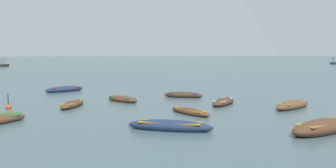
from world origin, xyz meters
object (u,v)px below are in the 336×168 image
(rowboat_2, at_px, (223,102))
(rowboat_8, at_px, (323,127))
(rowboat_3, at_px, (72,104))
(rowboat_9, at_px, (170,126))
(rowboat_4, at_px, (122,99))
(mooring_buoy, at_px, (8,107))
(rowboat_6, at_px, (190,112))
(rowboat_5, at_px, (65,89))
(rowboat_1, at_px, (183,95))
(rowboat_7, at_px, (292,105))

(rowboat_2, height_order, rowboat_8, rowboat_8)
(rowboat_3, height_order, rowboat_9, rowboat_9)
(rowboat_4, distance_m, mooring_buoy, 8.39)
(rowboat_6, height_order, rowboat_8, rowboat_8)
(rowboat_5, bearing_deg, mooring_buoy, -92.82)
(rowboat_4, xyz_separation_m, rowboat_6, (5.11, -5.93, -0.03))
(rowboat_8, relative_size, rowboat_9, 1.00)
(rowboat_4, bearing_deg, rowboat_1, 28.16)
(rowboat_1, height_order, mooring_buoy, mooring_buoy)
(rowboat_3, relative_size, mooring_buoy, 3.46)
(rowboat_1, xyz_separation_m, rowboat_8, (6.33, -13.84, 0.05))
(rowboat_1, bearing_deg, mooring_buoy, -152.02)
(rowboat_5, distance_m, rowboat_6, 17.94)
(rowboat_1, bearing_deg, rowboat_6, -89.17)
(rowboat_2, xyz_separation_m, rowboat_9, (-4.04, -9.15, 0.02))
(rowboat_6, xyz_separation_m, mooring_buoy, (-12.53, 2.01, -0.04))
(rowboat_6, bearing_deg, rowboat_7, 18.69)
(rowboat_5, xyz_separation_m, rowboat_7, (19.33, -10.87, -0.01))
(rowboat_1, xyz_separation_m, rowboat_4, (-4.99, -2.67, -0.02))
(rowboat_2, relative_size, rowboat_4, 1.25)
(rowboat_1, distance_m, rowboat_9, 13.45)
(rowboat_1, relative_size, rowboat_8, 0.79)
(rowboat_6, distance_m, rowboat_9, 4.97)
(rowboat_6, bearing_deg, rowboat_3, 159.59)
(rowboat_3, xyz_separation_m, rowboat_5, (-3.60, 10.24, 0.05))
(rowboat_4, distance_m, rowboat_5, 10.11)
(rowboat_1, xyz_separation_m, rowboat_2, (2.89, -4.25, -0.02))
(rowboat_2, height_order, rowboat_7, rowboat_7)
(rowboat_6, bearing_deg, rowboat_4, 130.77)
(rowboat_8, relative_size, mooring_buoy, 3.96)
(rowboat_3, height_order, rowboat_5, rowboat_5)
(rowboat_8, bearing_deg, rowboat_3, 150.16)
(rowboat_5, bearing_deg, rowboat_7, -29.34)
(rowboat_4, distance_m, rowboat_7, 12.93)
(rowboat_2, distance_m, rowboat_4, 8.03)
(rowboat_4, relative_size, mooring_buoy, 2.83)
(mooring_buoy, bearing_deg, rowboat_4, 27.86)
(rowboat_7, xyz_separation_m, mooring_buoy, (-19.89, -0.48, -0.10))
(rowboat_4, distance_m, rowboat_9, 11.40)
(rowboat_2, distance_m, rowboat_3, 11.20)
(rowboat_3, height_order, rowboat_4, rowboat_4)
(rowboat_3, height_order, rowboat_6, rowboat_3)
(rowboat_6, relative_size, rowboat_8, 0.78)
(rowboat_4, relative_size, rowboat_8, 0.71)
(rowboat_3, bearing_deg, rowboat_1, 33.64)
(rowboat_7, bearing_deg, rowboat_1, 140.78)
(rowboat_2, distance_m, rowboat_7, 4.95)
(rowboat_8, xyz_separation_m, mooring_buoy, (-18.73, 7.25, -0.14))
(rowboat_8, bearing_deg, rowboat_1, 114.57)
(rowboat_1, distance_m, rowboat_8, 15.22)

